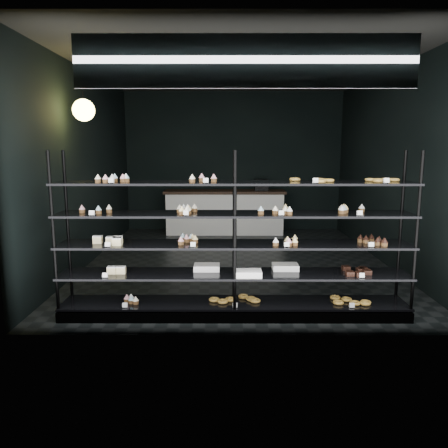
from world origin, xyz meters
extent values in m
cube|color=black|center=(0.00, 0.00, 0.01)|extent=(5.00, 6.00, 0.01)
cube|color=black|center=(0.00, 0.00, 3.20)|extent=(5.00, 6.00, 0.01)
cube|color=black|center=(0.00, 3.00, 1.60)|extent=(5.00, 0.01, 3.20)
cube|color=black|center=(0.00, -3.00, 1.60)|extent=(5.00, 0.01, 3.20)
cube|color=black|center=(-2.50, 0.00, 1.60)|extent=(0.01, 6.00, 3.20)
cube|color=black|center=(2.50, 0.00, 1.60)|extent=(0.01, 6.00, 3.20)
cube|color=black|center=(-0.09, -2.45, 0.06)|extent=(4.00, 0.50, 0.12)
cylinder|color=black|center=(-2.06, -2.67, 0.99)|extent=(0.04, 0.04, 1.85)
cylinder|color=black|center=(-2.06, -2.23, 0.99)|extent=(0.04, 0.04, 1.85)
cylinder|color=black|center=(-0.09, -2.67, 0.99)|extent=(0.04, 0.04, 1.85)
cylinder|color=black|center=(-0.09, -2.23, 0.99)|extent=(0.04, 0.04, 1.85)
cylinder|color=black|center=(1.88, -2.67, 0.99)|extent=(0.04, 0.04, 1.85)
cylinder|color=black|center=(1.88, -2.23, 0.99)|extent=(0.04, 0.04, 1.85)
cube|color=black|center=(-0.09, -2.45, 0.15)|extent=(4.00, 0.50, 0.03)
cube|color=black|center=(-0.09, -2.45, 0.50)|extent=(4.00, 0.50, 0.02)
cube|color=black|center=(-0.09, -2.45, 0.85)|extent=(4.00, 0.50, 0.02)
cube|color=black|center=(-0.09, -2.45, 1.20)|extent=(4.00, 0.50, 0.02)
cube|color=black|center=(-0.09, -2.45, 1.55)|extent=(4.00, 0.50, 0.02)
cube|color=white|center=(-1.41, -2.63, 1.59)|extent=(0.06, 0.04, 0.06)
cube|color=white|center=(-0.39, -2.63, 1.59)|extent=(0.06, 0.04, 0.06)
cube|color=white|center=(0.78, -2.63, 1.59)|extent=(0.05, 0.04, 0.06)
cube|color=white|center=(1.54, -2.63, 1.59)|extent=(0.06, 0.04, 0.06)
cube|color=white|center=(-1.65, -2.63, 1.24)|extent=(0.06, 0.04, 0.06)
cube|color=white|center=(-0.65, -2.63, 1.24)|extent=(0.05, 0.04, 0.06)
cube|color=white|center=(0.38, -2.63, 1.24)|extent=(0.06, 0.04, 0.06)
cube|color=white|center=(1.25, -2.63, 1.24)|extent=(0.06, 0.04, 0.06)
cube|color=white|center=(-1.52, -2.63, 0.89)|extent=(0.06, 0.04, 0.06)
cube|color=white|center=(-0.54, -2.63, 0.89)|extent=(0.05, 0.04, 0.06)
cube|color=white|center=(0.48, -2.63, 0.89)|extent=(0.05, 0.04, 0.06)
cube|color=white|center=(1.43, -2.63, 0.89)|extent=(0.06, 0.04, 0.06)
cube|color=white|center=(-1.52, -2.63, 0.54)|extent=(0.06, 0.04, 0.06)
cube|color=white|center=(1.34, -2.63, 0.54)|extent=(0.06, 0.04, 0.06)
cube|color=white|center=(-1.36, -2.63, 0.19)|extent=(0.06, 0.04, 0.06)
cube|color=white|center=(-0.08, -2.63, 0.19)|extent=(0.05, 0.04, 0.06)
cube|color=white|center=(1.24, -2.63, 0.19)|extent=(0.06, 0.04, 0.06)
cube|color=#0C1B3C|center=(0.00, -2.92, 2.75)|extent=(3.20, 0.04, 0.45)
cube|color=white|center=(0.00, -2.94, 2.75)|extent=(3.30, 0.02, 0.50)
cylinder|color=black|center=(-2.17, -1.06, 2.89)|extent=(0.01, 0.01, 0.58)
sphere|color=#FFD859|center=(-2.17, -1.06, 2.45)|extent=(0.30, 0.30, 0.30)
cube|color=white|center=(-0.20, 2.50, 0.46)|extent=(2.60, 0.60, 0.92)
cube|color=black|center=(-0.20, 2.50, 0.95)|extent=(2.71, 0.65, 0.06)
cube|color=black|center=(0.62, 2.50, 1.10)|extent=(0.30, 0.30, 0.25)
camera|label=1|loc=(-0.20, -7.30, 1.94)|focal=35.00mm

